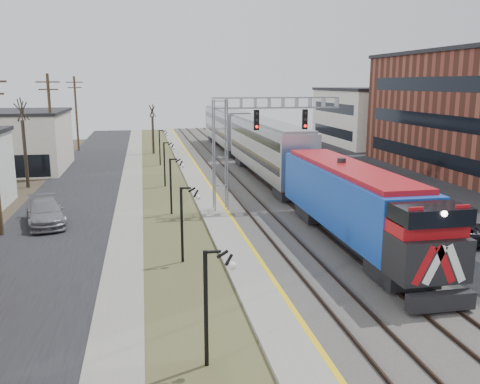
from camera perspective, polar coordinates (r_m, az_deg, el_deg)
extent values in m
cube|color=black|center=(43.36, -18.17, -0.57)|extent=(7.00, 120.00, 0.04)
cube|color=gray|center=(42.99, -12.22, -0.31)|extent=(2.00, 120.00, 0.08)
cube|color=#48512B|center=(43.01, -8.22, -0.17)|extent=(4.00, 120.00, 0.06)
cube|color=gray|center=(43.22, -4.25, 0.11)|extent=(2.00, 120.00, 0.24)
cube|color=#595651|center=(44.05, 2.22, 0.34)|extent=(8.00, 120.00, 0.20)
cube|color=black|center=(48.17, 16.27, 0.78)|extent=(16.00, 120.00, 0.04)
cube|color=gold|center=(43.30, -3.10, 0.31)|extent=(0.24, 120.00, 0.01)
cube|color=#2D2119|center=(43.49, -1.31, 0.42)|extent=(0.08, 120.00, 0.15)
cube|color=#2D2119|center=(43.76, 0.63, 0.50)|extent=(0.08, 120.00, 0.15)
cube|color=#2D2119|center=(44.19, 3.17, 0.59)|extent=(0.08, 120.00, 0.15)
cube|color=#2D2119|center=(44.57, 5.04, 0.67)|extent=(0.08, 120.00, 0.15)
cube|color=#1647B7|center=(28.66, 12.65, -1.55)|extent=(3.00, 17.00, 4.25)
cube|color=black|center=(21.91, 21.59, -11.34)|extent=(2.80, 0.50, 0.70)
cube|color=#9B9DA5|center=(47.56, 2.99, 4.77)|extent=(3.00, 22.00, 5.33)
cube|color=#9B9DA5|center=(69.79, -1.49, 7.14)|extent=(3.00, 22.00, 5.33)
cube|color=gray|center=(35.76, -2.25, 3.92)|extent=(1.00, 1.00, 8.00)
cube|color=gray|center=(36.23, 4.06, 9.96)|extent=(9.00, 0.80, 0.80)
cube|color=black|center=(35.50, 1.86, 8.08)|extent=(0.35, 0.25, 1.40)
cube|color=black|center=(36.42, 7.29, 8.10)|extent=(0.35, 0.25, 1.40)
cylinder|color=black|center=(16.70, -3.84, -13.11)|extent=(0.14, 0.14, 4.00)
cylinder|color=black|center=(26.05, -6.55, -3.78)|extent=(0.14, 0.14, 4.00)
cylinder|color=black|center=(35.76, -7.78, 0.56)|extent=(0.14, 0.14, 4.00)
cylinder|color=black|center=(45.59, -8.48, 3.04)|extent=(0.14, 0.14, 4.00)
cylinder|color=black|center=(57.47, -9.00, 4.89)|extent=(0.14, 0.14, 4.00)
cylinder|color=#4C3823|center=(52.89, -20.44, 6.94)|extent=(0.28, 0.28, 10.00)
cylinder|color=#4C3823|center=(72.65, -17.89, 8.33)|extent=(0.28, 0.28, 10.00)
cube|color=gray|center=(45.03, 7.45, 1.41)|extent=(0.04, 120.00, 1.60)
cube|color=beige|center=(80.55, 15.73, 8.07)|extent=(16.00, 18.00, 8.00)
cylinder|color=#382D23|center=(48.50, -22.96, 3.92)|extent=(0.30, 0.30, 5.95)
cylinder|color=#382D23|center=(67.34, -9.74, 6.30)|extent=(0.30, 0.30, 4.90)
imported|color=black|center=(31.60, 23.57, -4.31)|extent=(5.32, 2.80, 1.43)
imported|color=navy|center=(40.91, 13.87, 0.08)|extent=(5.93, 3.42, 1.62)
imported|color=slate|center=(38.09, 14.61, -0.94)|extent=(4.67, 2.69, 1.49)
imported|color=gray|center=(35.54, -21.04, -2.21)|extent=(3.50, 5.90, 1.60)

